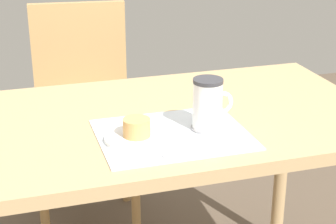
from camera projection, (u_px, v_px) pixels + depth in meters
name	position (u px, v px, depth m)	size (l,w,h in m)	color
dining_table	(155.00, 143.00, 1.62)	(1.29, 0.71, 0.74)	tan
wooden_chair	(83.00, 108.00, 2.29)	(0.46, 0.46, 0.92)	tan
placemat	(172.00, 134.00, 1.47)	(0.39, 0.31, 0.00)	white
pastry_plate	(137.00, 138.00, 1.43)	(0.17, 0.17, 0.01)	white
pastry	(137.00, 127.00, 1.42)	(0.07, 0.07, 0.05)	#E0A860
coffee_coaster	(207.00, 128.00, 1.50)	(0.09, 0.09, 0.01)	#99999E
coffee_mug	(208.00, 103.00, 1.47)	(0.11, 0.08, 0.14)	white
teaspoon	(188.00, 151.00, 1.36)	(0.01, 0.01, 0.13)	silver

